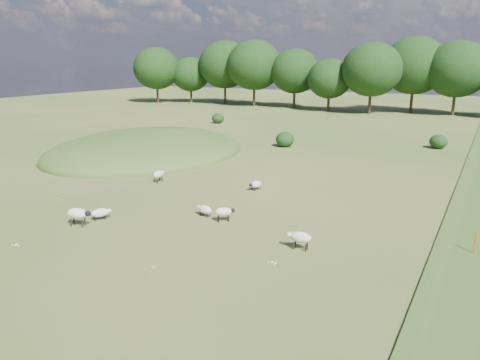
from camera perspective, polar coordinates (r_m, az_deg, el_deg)
name	(u,v)px	position (r m, az deg, el deg)	size (l,w,h in m)	color
ground	(304,150)	(43.97, 7.80, 3.63)	(160.00, 160.00, 0.00)	#37571B
mound	(147,153)	(43.18, -11.26, 3.29)	(16.00, 20.00, 4.00)	#33561E
treeline	(382,70)	(77.58, 16.97, 12.70)	(96.28, 14.66, 11.70)	black
shrubs	(302,132)	(50.39, 7.58, 5.82)	(29.25, 13.15, 1.45)	black
marker_post	(475,243)	(22.50, 26.76, -6.85)	(0.06, 0.06, 1.20)	#D8590C
sheep_0	(224,212)	(24.27, -1.96, -3.89)	(1.01, 0.97, 0.77)	beige
sheep_1	(100,213)	(25.64, -16.68, -3.84)	(0.86, 1.10, 0.63)	beige
sheep_2	(159,174)	(32.52, -9.90, 0.71)	(0.50, 1.10, 0.80)	beige
sheep_3	(300,237)	(20.94, 7.32, -6.93)	(1.17, 0.57, 0.83)	beige
sheep_4	(256,184)	(30.11, 1.94, -0.53)	(0.72, 1.11, 0.62)	beige
sheep_5	(78,214)	(24.96, -19.15, -3.90)	(1.36, 0.85, 0.94)	beige
sheep_6	(205,210)	(25.18, -4.30, -3.61)	(1.09, 0.66, 0.61)	beige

